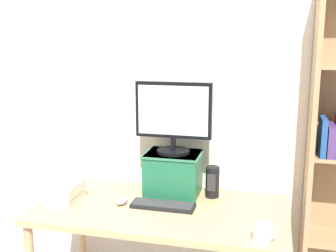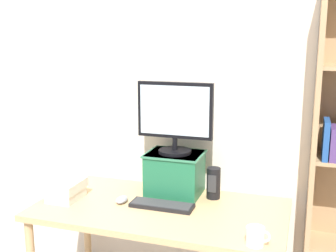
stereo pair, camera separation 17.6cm
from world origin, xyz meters
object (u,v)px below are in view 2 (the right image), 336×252
Objects in this scene: computer_monitor at (175,115)px; keyboard at (162,205)px; desk_speaker at (213,183)px; desk at (160,219)px; riser_box at (175,173)px; book_stack at (65,189)px; computer_mouse at (122,200)px; coffee_mug at (256,236)px.

computer_monitor is 0.54m from keyboard.
keyboard is 0.36m from desk_speaker.
desk is 0.39m from desk_speaker.
riser_box is at bearing -178.74° from desk_speaker.
desk is 3.09× the size of computer_monitor.
book_stack reaches higher than desk.
book_stack is 0.91m from desk_speaker.
desk_speaker is (0.27, 0.23, 0.17)m from desk.
computer_mouse reaches higher than desk.
riser_box is (0.02, 0.23, 0.22)m from desk.
coffee_mug is at bearing -10.96° from book_stack.
computer_monitor is at bearing 42.57° from computer_mouse.
coffee_mug is at bearing -26.95° from keyboard.
coffee_mug is (0.57, -0.29, 0.03)m from keyboard.
desk_speaker reaches higher than coffee_mug.
keyboard is 0.64m from coffee_mug.
riser_box is 1.81× the size of desk_speaker.
keyboard is (-0.01, -0.23, -0.13)m from riser_box.
coffee_mug is at bearing -58.78° from desk_speaker.
book_stack is 1.20m from coffee_mug.
computer_monitor reaches higher than riser_box.
desk_speaker is (0.25, 0.24, 0.08)m from keyboard.
desk is at bearing -94.77° from computer_monitor.
computer_monitor reaches higher than coffee_mug.
riser_box is 0.26m from keyboard.
desk is 7.54× the size of desk_speaker.
keyboard is at bearing 1.65° from computer_mouse.
book_stack reaches higher than keyboard.
riser_box is at bearing 25.79° from book_stack.
keyboard is at bearing -91.41° from computer_monitor.
computer_mouse reaches higher than keyboard.
computer_mouse is 0.57m from desk_speaker.
desk_speaker reaches higher than keyboard.
coffee_mug is at bearing -42.67° from riser_box.
desk_speaker is at bearing 1.26° from riser_box.
computer_mouse is (-0.26, -0.24, -0.12)m from riser_box.
computer_mouse is (-0.25, -0.01, 0.01)m from keyboard.
desk is at bearing 6.60° from book_stack.
keyboard is 3.56× the size of computer_mouse.
desk is 0.26m from computer_mouse.
book_stack is at bearing -174.02° from keyboard.
computer_monitor is at bearing 88.59° from keyboard.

